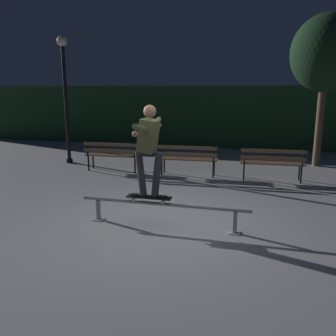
{
  "coord_description": "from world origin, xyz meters",
  "views": [
    {
      "loc": [
        1.52,
        -5.48,
        2.31
      ],
      "look_at": [
        -0.13,
        0.81,
        0.85
      ],
      "focal_mm": 37.41,
      "sensor_mm": 36.0,
      "label": 1
    }
  ],
  "objects_px": {
    "tree_far_right": "(326,54)",
    "lamp_post_left": "(65,84)",
    "skateboard": "(149,197)",
    "skateboarder": "(149,143)",
    "park_bench_left_center": "(188,157)",
    "park_bench_right_center": "(273,161)",
    "grind_rail": "(163,208)",
    "park_bench_leftmost": "(112,153)"
  },
  "relations": [
    {
      "from": "park_bench_left_center",
      "to": "grind_rail",
      "type": "bearing_deg",
      "value": -84.97
    },
    {
      "from": "skateboarder",
      "to": "park_bench_right_center",
      "type": "height_order",
      "value": "skateboarder"
    },
    {
      "from": "park_bench_right_center",
      "to": "lamp_post_left",
      "type": "bearing_deg",
      "value": 172.78
    },
    {
      "from": "skateboarder",
      "to": "tree_far_right",
      "type": "distance_m",
      "value": 7.18
    },
    {
      "from": "lamp_post_left",
      "to": "park_bench_left_center",
      "type": "bearing_deg",
      "value": -11.08
    },
    {
      "from": "skateboarder",
      "to": "park_bench_left_center",
      "type": "distance_m",
      "value": 3.77
    },
    {
      "from": "skateboard",
      "to": "lamp_post_left",
      "type": "bearing_deg",
      "value": 132.84
    },
    {
      "from": "park_bench_right_center",
      "to": "park_bench_left_center",
      "type": "bearing_deg",
      "value": 180.0
    },
    {
      "from": "park_bench_left_center",
      "to": "lamp_post_left",
      "type": "height_order",
      "value": "lamp_post_left"
    },
    {
      "from": "grind_rail",
      "to": "park_bench_leftmost",
      "type": "bearing_deg",
      "value": 124.72
    },
    {
      "from": "grind_rail",
      "to": "park_bench_leftmost",
      "type": "distance_m",
      "value": 4.45
    },
    {
      "from": "lamp_post_left",
      "to": "skateboard",
      "type": "bearing_deg",
      "value": -47.16
    },
    {
      "from": "skateboard",
      "to": "tree_far_right",
      "type": "relative_size",
      "value": 0.18
    },
    {
      "from": "park_bench_right_center",
      "to": "park_bench_leftmost",
      "type": "bearing_deg",
      "value": 180.0
    },
    {
      "from": "park_bench_leftmost",
      "to": "lamp_post_left",
      "type": "height_order",
      "value": "lamp_post_left"
    },
    {
      "from": "park_bench_left_center",
      "to": "tree_far_right",
      "type": "height_order",
      "value": "tree_far_right"
    },
    {
      "from": "skateboarder",
      "to": "park_bench_right_center",
      "type": "relative_size",
      "value": 0.96
    },
    {
      "from": "skateboard",
      "to": "park_bench_right_center",
      "type": "distance_m",
      "value": 4.24
    },
    {
      "from": "skateboarder",
      "to": "park_bench_right_center",
      "type": "xyz_separation_m",
      "value": [
        2.14,
        3.66,
        -0.9
      ]
    },
    {
      "from": "park_bench_left_center",
      "to": "tree_far_right",
      "type": "relative_size",
      "value": 0.36
    },
    {
      "from": "skateboard",
      "to": "skateboarder",
      "type": "height_order",
      "value": "skateboarder"
    },
    {
      "from": "park_bench_left_center",
      "to": "park_bench_right_center",
      "type": "bearing_deg",
      "value": 0.0
    },
    {
      "from": "skateboard",
      "to": "park_bench_left_center",
      "type": "relative_size",
      "value": 0.48
    },
    {
      "from": "grind_rail",
      "to": "skateboard",
      "type": "height_order",
      "value": "skateboard"
    },
    {
      "from": "grind_rail",
      "to": "skateboarder",
      "type": "bearing_deg",
      "value": 179.99
    },
    {
      "from": "skateboard",
      "to": "lamp_post_left",
      "type": "distance_m",
      "value": 6.39
    },
    {
      "from": "park_bench_leftmost",
      "to": "lamp_post_left",
      "type": "relative_size",
      "value": 0.41
    },
    {
      "from": "grind_rail",
      "to": "park_bench_left_center",
      "type": "height_order",
      "value": "park_bench_left_center"
    },
    {
      "from": "grind_rail",
      "to": "lamp_post_left",
      "type": "xyz_separation_m",
      "value": [
        -4.38,
        4.45,
        2.15
      ]
    },
    {
      "from": "tree_far_right",
      "to": "lamp_post_left",
      "type": "relative_size",
      "value": 1.14
    },
    {
      "from": "skateboard",
      "to": "skateboarder",
      "type": "bearing_deg",
      "value": 0.56
    },
    {
      "from": "skateboarder",
      "to": "park_bench_left_center",
      "type": "relative_size",
      "value": 0.96
    },
    {
      "from": "skateboarder",
      "to": "lamp_post_left",
      "type": "height_order",
      "value": "lamp_post_left"
    },
    {
      "from": "tree_far_right",
      "to": "grind_rail",
      "type": "bearing_deg",
      "value": -118.76
    },
    {
      "from": "grind_rail",
      "to": "park_bench_leftmost",
      "type": "relative_size",
      "value": 1.84
    },
    {
      "from": "park_bench_leftmost",
      "to": "park_bench_right_center",
      "type": "bearing_deg",
      "value": 0.0
    },
    {
      "from": "skateboarder",
      "to": "lamp_post_left",
      "type": "xyz_separation_m",
      "value": [
        -4.13,
        4.45,
        1.05
      ]
    },
    {
      "from": "skateboard",
      "to": "park_bench_leftmost",
      "type": "height_order",
      "value": "park_bench_leftmost"
    },
    {
      "from": "tree_far_right",
      "to": "lamp_post_left",
      "type": "xyz_separation_m",
      "value": [
        -7.65,
        -1.51,
        -0.84
      ]
    },
    {
      "from": "skateboarder",
      "to": "park_bench_leftmost",
      "type": "height_order",
      "value": "skateboarder"
    },
    {
      "from": "park_bench_right_center",
      "to": "tree_far_right",
      "type": "xyz_separation_m",
      "value": [
        1.38,
        2.31,
        2.79
      ]
    },
    {
      "from": "park_bench_leftmost",
      "to": "lamp_post_left",
      "type": "xyz_separation_m",
      "value": [
        -1.85,
        0.79,
        1.94
      ]
    }
  ]
}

